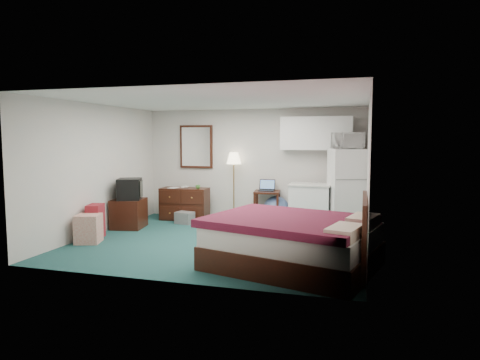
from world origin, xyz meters
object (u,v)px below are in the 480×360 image
(suitcase, at_px, (96,221))
(dresser, at_px, (185,204))
(desk, at_px, (267,207))
(fridge, at_px, (347,190))
(tv_stand, at_px, (129,213))
(floor_lamp, at_px, (234,186))
(bed, at_px, (292,243))
(kitchen_counter, at_px, (310,206))

(suitcase, bearing_deg, dresser, 52.51)
(desk, relative_size, fridge, 0.43)
(fridge, relative_size, suitcase, 2.60)
(tv_stand, bearing_deg, fridge, 2.71)
(floor_lamp, relative_size, fridge, 0.93)
(fridge, distance_m, suitcase, 4.89)
(bed, bearing_deg, dresser, 150.16)
(fridge, bearing_deg, bed, -120.85)
(floor_lamp, height_order, kitchen_counter, floor_lamp)
(bed, bearing_deg, kitchen_counter, 106.81)
(desk, bearing_deg, suitcase, -147.10)
(tv_stand, bearing_deg, kitchen_counter, 6.55)
(tv_stand, bearing_deg, bed, -35.82)
(dresser, height_order, desk, dresser)
(kitchen_counter, xyz_separation_m, fridge, (0.74, -0.09, 0.38))
(dresser, bearing_deg, bed, -47.91)
(floor_lamp, bearing_deg, suitcase, -128.28)
(desk, relative_size, kitchen_counter, 0.80)
(floor_lamp, distance_m, fridge, 2.55)
(fridge, distance_m, bed, 2.87)
(suitcase, bearing_deg, floor_lamp, 36.09)
(floor_lamp, distance_m, kitchen_counter, 1.83)
(kitchen_counter, height_order, tv_stand, kitchen_counter)
(floor_lamp, xyz_separation_m, suitcase, (-1.93, -2.45, -0.45))
(tv_stand, height_order, suitcase, suitcase)
(bed, xyz_separation_m, suitcase, (-3.79, 0.77, -0.04))
(desk, height_order, bed, bed)
(desk, xyz_separation_m, kitchen_counter, (0.97, -0.25, 0.09))
(dresser, relative_size, desk, 1.52)
(floor_lamp, xyz_separation_m, fridge, (2.51, -0.46, 0.05))
(bed, height_order, tv_stand, bed)
(kitchen_counter, relative_size, tv_stand, 1.35)
(dresser, relative_size, suitcase, 1.69)
(kitchen_counter, bearing_deg, floor_lamp, 169.17)
(desk, height_order, tv_stand, desk)
(desk, bearing_deg, dresser, 178.19)
(kitchen_counter, bearing_deg, bed, -87.09)
(desk, height_order, kitchen_counter, kitchen_counter)
(kitchen_counter, bearing_deg, tv_stand, -162.17)
(floor_lamp, bearing_deg, dresser, -163.96)
(dresser, distance_m, fridge, 3.61)
(desk, relative_size, tv_stand, 1.07)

